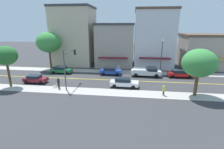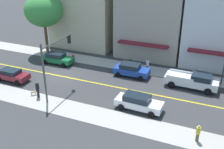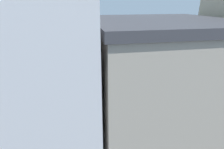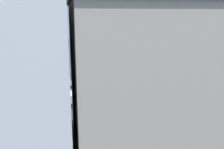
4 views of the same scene
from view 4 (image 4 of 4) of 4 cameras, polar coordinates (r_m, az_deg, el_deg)
ground_plane at (r=32.85m, az=13.26°, el=-3.12°), size 140.00×140.00×0.00m
sidewalk_left at (r=27.72m, az=18.42°, el=-6.65°), size 2.87×126.00×0.01m
sidewalk_right at (r=38.25m, az=9.54°, el=-0.53°), size 2.87×126.00×0.01m
road_centerline_stripe at (r=32.85m, az=13.26°, el=-3.11°), size 0.20×126.00×0.00m
pale_office_building at (r=16.70m, az=6.76°, el=-0.47°), size 10.72×9.39×10.51m
street_tree_left_far at (r=40.22m, az=20.57°, el=7.07°), size 3.65×3.65×6.84m
fire_hydrant at (r=28.88m, az=19.28°, el=-5.03°), size 0.44×0.24×0.85m
parking_meter at (r=25.37m, az=2.81°, el=-5.57°), size 0.12×0.18×1.44m
traffic_light_mast at (r=34.89m, az=7.38°, el=5.29°), size 5.52×0.32×6.39m
street_lamp at (r=24.23m, az=-23.81°, el=0.76°), size 0.70×0.36×7.19m
green_sedan_left_curb at (r=30.99m, az=19.98°, el=-3.10°), size 1.97×4.46×1.50m
blue_sedan_left_curb at (r=26.88m, az=0.30°, el=-4.70°), size 2.13×4.37×1.58m
white_sedan_right_curb at (r=33.17m, az=-7.60°, el=-1.25°), size 2.05×4.75×1.55m
maroon_sedan_right_curb at (r=37.47m, az=17.61°, el=-0.13°), size 1.93×4.13×1.39m
white_pickup_truck at (r=26.70m, az=-15.85°, el=-5.15°), size 2.48×5.94×1.82m
pedestrian_white_shirt at (r=24.77m, az=-2.20°, el=-5.96°), size 0.35×0.35×1.84m
pedestrian_black_shirt at (r=37.12m, az=8.73°, el=0.62°), size 0.38×0.38×1.86m
pedestrian_yellow_shirt at (r=36.03m, az=-17.53°, el=-0.54°), size 0.35×0.35×1.57m
small_dog at (r=37.35m, az=9.90°, el=-0.35°), size 0.65×0.58×0.54m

